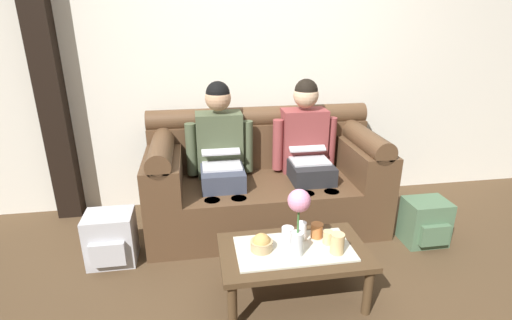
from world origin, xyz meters
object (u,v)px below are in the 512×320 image
object	(u,v)px
cup_far_center	(328,237)
coffee_table	(294,256)
cup_far_right	(302,231)
backpack_right	(425,222)
cup_far_left	(317,230)
person_right	(307,148)
couch	(264,181)
cup_near_right	(288,236)
backpack_left	(111,239)
snack_bowl	(262,244)
person_left	(221,152)
cup_near_left	(337,243)
flower_vase	(298,212)

from	to	relation	value
cup_far_center	coffee_table	bearing A→B (deg)	-176.00
cup_far_right	backpack_right	distance (m)	1.20
coffee_table	cup_far_left	xyz separation A→B (m)	(0.18, 0.10, 0.10)
person_right	cup_far_left	distance (m)	0.97
couch	backpack_right	size ratio (longest dim) A/B	5.32
cup_near_right	cup_far_center	size ratio (longest dim) A/B	1.38
backpack_left	backpack_right	bearing A→B (deg)	-3.15
snack_bowl	cup_far_left	bearing A→B (deg)	12.86
couch	cup_far_center	bearing A→B (deg)	-77.55
cup_far_right	snack_bowl	bearing A→B (deg)	-163.90
cup_near_right	cup_far_left	distance (m)	0.21
coffee_table	backpack_left	xyz separation A→B (m)	(-1.21, 0.59, -0.12)
person_right	couch	bearing A→B (deg)	179.69
person_right	cup_far_right	xyz separation A→B (m)	(-0.29, -0.92, -0.23)
cup_far_center	cup_far_right	xyz separation A→B (m)	(-0.15, 0.08, 0.02)
person_left	backpack_left	xyz separation A→B (m)	(-0.84, -0.43, -0.47)
cup_far_left	cup_near_left	bearing A→B (deg)	-70.90
person_left	cup_far_right	world-z (taller)	person_left
coffee_table	cup_near_right	size ratio (longest dim) A/B	7.79
snack_bowl	backpack_left	world-z (taller)	snack_bowl
couch	backpack_left	bearing A→B (deg)	-160.29
cup_far_right	cup_near_left	bearing A→B (deg)	-47.03
couch	backpack_right	xyz separation A→B (m)	(1.19, -0.56, -0.20)
person_left	person_right	xyz separation A→B (m)	(0.73, 0.00, -0.00)
person_left	flower_vase	bearing A→B (deg)	-71.55
snack_bowl	backpack_left	xyz separation A→B (m)	(-1.01, 0.57, -0.22)
flower_vase	backpack_left	size ratio (longest dim) A/B	1.10
cup_far_left	person_left	bearing A→B (deg)	120.55
cup_near_left	cup_far_right	bearing A→B (deg)	132.97
cup_far_left	coffee_table	bearing A→B (deg)	-150.55
cup_near_right	backpack_left	xyz separation A→B (m)	(-1.18, 0.54, -0.23)
backpack_left	snack_bowl	bearing A→B (deg)	-29.59
backpack_left	couch	bearing A→B (deg)	19.71
coffee_table	cup_near_left	size ratio (longest dim) A/B	7.16
snack_bowl	cup_near_right	world-z (taller)	cup_near_right
cup_far_center	person_left	bearing A→B (deg)	120.37
coffee_table	cup_far_right	size ratio (longest dim) A/B	7.73
snack_bowl	cup_far_right	size ratio (longest dim) A/B	1.14
couch	snack_bowl	bearing A→B (deg)	-101.28
person_left	backpack_right	world-z (taller)	person_left
backpack_right	cup_near_right	bearing A→B (deg)	-161.59
cup_near_left	cup_far_center	size ratio (longest dim) A/B	1.50
flower_vase	cup_near_left	distance (m)	0.33
person_left	cup_near_left	size ratio (longest dim) A/B	9.56
cup_far_right	cup_near_right	bearing A→B (deg)	-156.40
cup_far_right	backpack_right	bearing A→B (deg)	17.92
cup_far_left	backpack_right	bearing A→B (deg)	19.26
cup_far_left	backpack_left	size ratio (longest dim) A/B	0.25
cup_near_left	cup_far_right	world-z (taller)	cup_near_left
cup_far_left	cup_far_right	xyz separation A→B (m)	(-0.10, -0.01, 0.01)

